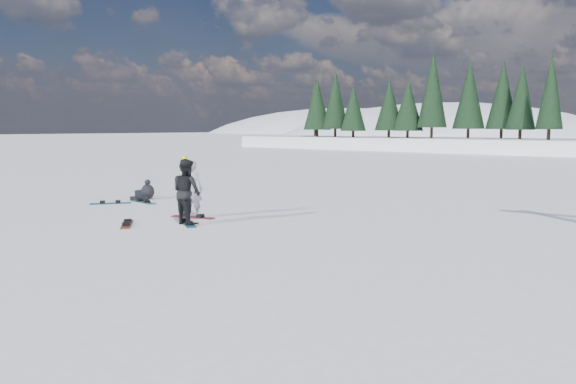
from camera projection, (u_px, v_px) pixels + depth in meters
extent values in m
plane|color=white|center=(192.00, 218.00, 17.83)|extent=(420.00, 420.00, 0.00)
ellipsoid|color=white|center=(439.00, 175.00, 193.57)|extent=(143.00, 110.00, 49.50)
ellipsoid|color=white|center=(338.00, 163.00, 268.72)|extent=(169.00, 130.00, 52.00)
cone|color=black|center=(308.00, 111.00, 83.35)|extent=(3.20, 3.20, 7.50)
cone|color=black|center=(327.00, 110.00, 81.15)|extent=(3.20, 3.20, 7.50)
cone|color=black|center=(347.00, 110.00, 78.95)|extent=(3.20, 3.20, 7.50)
cone|color=black|center=(368.00, 110.00, 76.75)|extent=(3.20, 3.20, 7.50)
cone|color=black|center=(390.00, 109.00, 74.55)|extent=(3.20, 3.20, 7.50)
cone|color=black|center=(414.00, 108.00, 72.35)|extent=(3.20, 3.20, 7.50)
cone|color=black|center=(439.00, 108.00, 70.15)|extent=(3.20, 3.20, 7.50)
cone|color=black|center=(466.00, 107.00, 67.95)|extent=(3.20, 3.20, 7.50)
cone|color=black|center=(494.00, 107.00, 65.75)|extent=(3.20, 3.20, 7.50)
cone|color=black|center=(525.00, 106.00, 63.55)|extent=(3.20, 3.20, 7.50)
cone|color=black|center=(558.00, 105.00, 61.35)|extent=(3.20, 3.20, 7.50)
imported|color=#A2A3A7|center=(192.00, 189.00, 17.84)|extent=(0.80, 0.70, 1.84)
sphere|color=yellow|center=(185.00, 158.00, 17.76)|extent=(0.18, 0.18, 0.18)
imported|color=black|center=(187.00, 192.00, 16.68)|extent=(1.01, 0.82, 1.96)
ellipsoid|color=black|center=(148.00, 191.00, 22.49)|extent=(0.71, 0.67, 0.60)
sphere|color=black|center=(148.00, 182.00, 22.45)|extent=(0.23, 0.23, 0.23)
cube|color=black|center=(141.00, 199.00, 22.10)|extent=(0.28, 0.55, 0.15)
cube|color=black|center=(137.00, 198.00, 22.28)|extent=(0.40, 0.53, 0.15)
cube|color=black|center=(142.00, 194.00, 23.11)|extent=(0.52, 0.43, 0.30)
cube|color=maroon|center=(193.00, 217.00, 17.94)|extent=(1.52, 0.71, 0.03)
cube|color=#175B7F|center=(187.00, 224.00, 16.79)|extent=(1.44, 0.98, 0.03)
cube|color=#186985|center=(143.00, 202.00, 21.51)|extent=(1.52, 0.44, 0.03)
cube|color=#19548A|center=(110.00, 203.00, 21.19)|extent=(1.10, 1.38, 0.03)
cube|color=#973E20|center=(127.00, 225.00, 16.61)|extent=(1.35, 1.16, 0.03)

